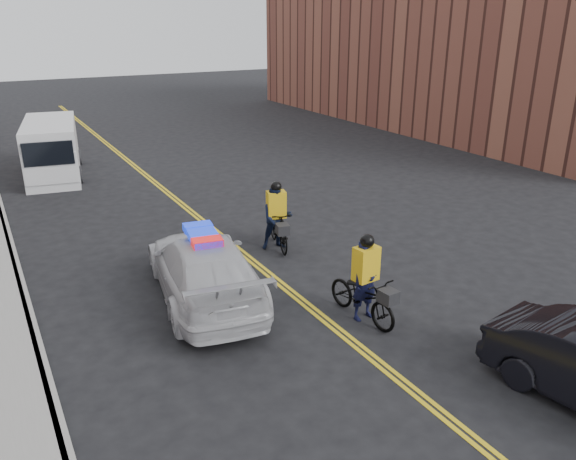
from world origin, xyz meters
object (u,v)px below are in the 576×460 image
at_px(cargo_van, 52,150).
at_px(police_cruiser, 204,268).
at_px(cyclist_near, 365,290).
at_px(cyclist_far, 276,222).

bearing_deg(cargo_van, police_cruiser, -74.16).
distance_m(cargo_van, cyclist_near, 17.40).
bearing_deg(cyclist_far, cyclist_near, -78.68).
bearing_deg(cyclist_far, police_cruiser, -133.16).
bearing_deg(cargo_van, cyclist_near, -65.78).
height_order(police_cruiser, cyclist_far, cyclist_far).
bearing_deg(police_cruiser, cargo_van, -74.56).
relative_size(cargo_van, cyclist_far, 2.76).
distance_m(police_cruiser, cyclist_near, 4.00).
relative_size(police_cruiser, cyclist_near, 2.66).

